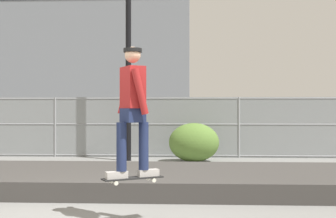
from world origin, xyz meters
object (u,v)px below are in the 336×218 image
(street_lamp, at_px, (128,5))
(shrub_left, at_px, (194,142))
(skater, at_px, (133,104))
(parked_car_near, at_px, (38,126))
(parked_car_mid, at_px, (199,126))
(skateboard, at_px, (133,178))

(street_lamp, height_order, shrub_left, street_lamp)
(shrub_left, bearing_deg, skater, -97.21)
(street_lamp, bearing_deg, skater, -81.52)
(parked_car_near, distance_m, shrub_left, 7.52)
(parked_car_mid, bearing_deg, shrub_left, -92.86)
(street_lamp, xyz_separation_m, shrub_left, (1.88, -0.19, -3.91))
(skater, relative_size, parked_car_mid, 0.37)
(street_lamp, distance_m, parked_car_mid, 5.99)
(skateboard, relative_size, shrub_left, 0.56)
(skateboard, xyz_separation_m, skater, (0.00, 0.00, 0.97))
(parked_car_near, bearing_deg, parked_car_mid, -0.30)
(skateboard, bearing_deg, skater, 90.00)
(parked_car_mid, distance_m, shrub_left, 4.49)
(shrub_left, bearing_deg, street_lamp, 174.34)
(skater, distance_m, parked_car_mid, 11.26)
(shrub_left, bearing_deg, skateboard, -97.21)
(street_lamp, relative_size, parked_car_near, 1.60)
(skateboard, relative_size, street_lamp, 0.11)
(skater, xyz_separation_m, street_lamp, (-1.03, 6.90, 2.92))
(skater, relative_size, parked_car_near, 0.37)
(skater, bearing_deg, street_lamp, 98.48)
(street_lamp, relative_size, parked_car_mid, 1.59)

